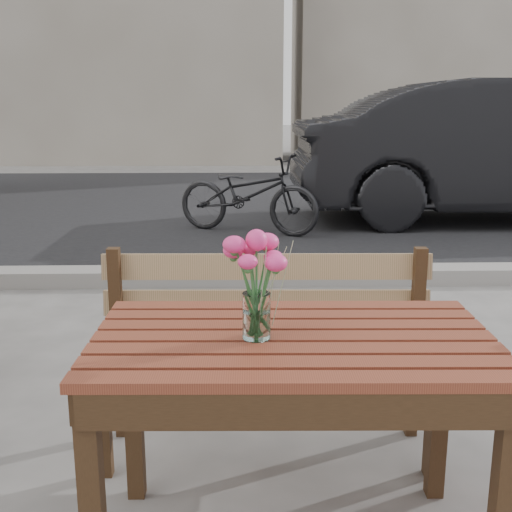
{
  "coord_description": "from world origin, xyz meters",
  "views": [
    {
      "loc": [
        0.01,
        -1.69,
        1.33
      ],
      "look_at": [
        0.06,
        0.04,
        0.92
      ],
      "focal_mm": 45.0,
      "sensor_mm": 36.0,
      "label": 1
    }
  ],
  "objects_px": {
    "main_table": "(293,373)",
    "bicycle": "(248,194)",
    "main_vase": "(257,272)",
    "parked_car": "(503,152)"
  },
  "relations": [
    {
      "from": "main_table",
      "to": "bicycle",
      "type": "relative_size",
      "value": 0.73
    },
    {
      "from": "bicycle",
      "to": "main_table",
      "type": "bearing_deg",
      "value": -154.65
    },
    {
      "from": "main_table",
      "to": "main_vase",
      "type": "xyz_separation_m",
      "value": [
        -0.1,
        -0.02,
        0.31
      ]
    },
    {
      "from": "main_vase",
      "to": "parked_car",
      "type": "xyz_separation_m",
      "value": [
        3.01,
        5.69,
        -0.1
      ]
    },
    {
      "from": "parked_car",
      "to": "bicycle",
      "type": "height_order",
      "value": "parked_car"
    },
    {
      "from": "parked_car",
      "to": "bicycle",
      "type": "xyz_separation_m",
      "value": [
        -2.95,
        -0.71,
        -0.38
      ]
    },
    {
      "from": "main_vase",
      "to": "bicycle",
      "type": "distance_m",
      "value": 5.0
    },
    {
      "from": "main_table",
      "to": "parked_car",
      "type": "height_order",
      "value": "parked_car"
    },
    {
      "from": "main_table",
      "to": "bicycle",
      "type": "bearing_deg",
      "value": 91.89
    },
    {
      "from": "main_table",
      "to": "main_vase",
      "type": "relative_size",
      "value": 3.74
    }
  ]
}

